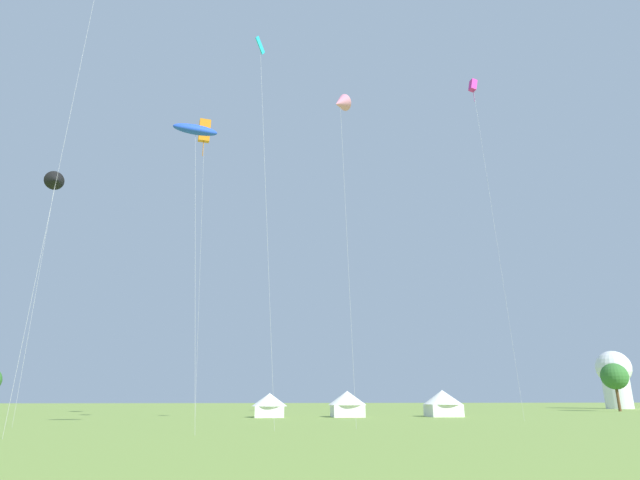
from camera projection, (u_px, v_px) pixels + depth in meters
name	position (u px, v px, depth m)	size (l,w,h in m)	color
kite_cyan_diamond	(261.00, 54.00, 43.14)	(2.44, 1.92, 31.93)	#1EB7CC
kite_pink_delta	(340.00, 104.00, 43.64)	(2.25, 2.16, 27.21)	pink
kite_blue_parafoil	(195.00, 130.00, 36.65)	(3.37, 2.47, 21.17)	blue
kite_black_delta	(56.00, 180.00, 44.52)	(2.40, 2.69, 21.32)	black
kite_orange_box	(204.00, 131.00, 58.33)	(2.09, 2.03, 32.75)	orange
kite_magenta_box	(473.00, 87.00, 60.63)	(1.16, 2.63, 38.54)	#E02DA3
festival_tent_center	(269.00, 404.00, 55.94)	(3.92, 3.92, 2.55)	white
festival_tent_right	(347.00, 403.00, 56.88)	(4.29, 4.29, 2.79)	white
festival_tent_left	(443.00, 402.00, 58.03)	(4.46, 4.46, 2.90)	white
observatory_dome	(615.00, 376.00, 98.13)	(6.40, 6.40, 10.80)	white
tree_distant_right	(614.00, 377.00, 80.44)	(4.06, 4.06, 7.32)	brown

